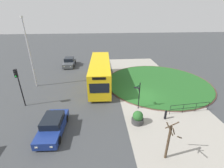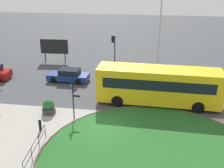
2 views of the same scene
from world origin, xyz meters
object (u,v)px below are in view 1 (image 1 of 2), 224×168
Objects in this scene: bollard_foreground at (166,115)px; street_tree_bare at (170,140)px; bus_yellow at (100,72)px; traffic_light_near at (18,80)px; planter_near_signpost at (138,118)px; car_near_lane at (53,125)px; car_far_lane at (69,62)px; signpost_directional at (139,94)px; lamppost_tall at (29,52)px.

street_tree_bare is at bearing 159.00° from bollard_foreground.
bus_yellow reaches higher than street_tree_bare.
planter_near_signpost is at bearing 65.87° from traffic_light_near.
car_near_lane is 6.30m from traffic_light_near.
bollard_foreground is at bearing 33.98° from car_far_lane.
traffic_light_near is (-5.00, 8.11, 1.30)m from bus_yellow.
bollard_foreground is 4.63m from street_tree_bare.
car_near_lane reaches higher than planter_near_signpost.
car_near_lane is (-0.84, 9.92, 0.16)m from bollard_foreground.
signpost_directional is 7.41m from bus_yellow.
signpost_directional is 17.54m from car_far_lane.
bus_yellow is at bearing 30.11° from signpost_directional.
car_far_lane is at bearing -20.18° from lamppost_tall.
traffic_light_near is at bearing -133.78° from car_near_lane.
car_far_lane is 19.25m from planter_near_signpost.
traffic_light_near is (-13.45, 2.59, 2.34)m from car_far_lane.
bollard_foreground is 14.58m from traffic_light_near.
bus_yellow is 3.43× the size of street_tree_bare.
planter_near_signpost reaches higher than bollard_foreground.
signpost_directional is at bearing 112.32° from car_near_lane.
car_near_lane is 7.23m from planter_near_signpost.
car_far_lane is at bearing 31.87° from signpost_directional.
lamppost_tall is 18.27m from street_tree_bare.
car_near_lane is 17.73m from car_far_lane.
car_near_lane is (-2.81, 7.80, -1.06)m from signpost_directional.
bus_yellow reaches higher than bollard_foreground.
lamppost_tall is 2.84× the size of street_tree_bare.
street_tree_bare is (-3.83, -1.10, 1.07)m from planter_near_signpost.
car_far_lane is 9.77m from lamppost_tall.
car_far_lane reaches higher than car_near_lane.
lamppost_tall reaches higher than car_near_lane.
signpost_directional reaches higher than bollard_foreground.
bollard_foreground is at bearing -132.78° from signpost_directional.
lamppost_tall reaches higher than signpost_directional.
lamppost_tall is (0.07, 8.61, 2.93)m from bus_yellow.
lamppost_tall is at bearing 62.26° from signpost_directional.
street_tree_bare reaches higher than bollard_foreground.
car_near_lane is 0.99× the size of car_far_lane.
car_far_lane is 1.06× the size of traffic_light_near.
signpost_directional reaches higher than car_near_lane.
planter_near_signpost is at bearing 97.56° from bollard_foreground.
bus_yellow reaches higher than car_far_lane.
street_tree_bare is (-3.35, -8.31, 0.99)m from car_near_lane.
planter_near_signpost is at bearing 15.97° from street_tree_bare.
bus_yellow is 2.41× the size of car_near_lane.
car_far_lane is 3.59× the size of planter_near_signpost.
bollard_foreground is at bearing 70.64° from traffic_light_near.
traffic_light_near is 0.48× the size of lamppost_tall.
car_near_lane is at bearing 37.92° from traffic_light_near.
traffic_light_near is (3.38, 13.95, 2.55)m from bollard_foreground.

